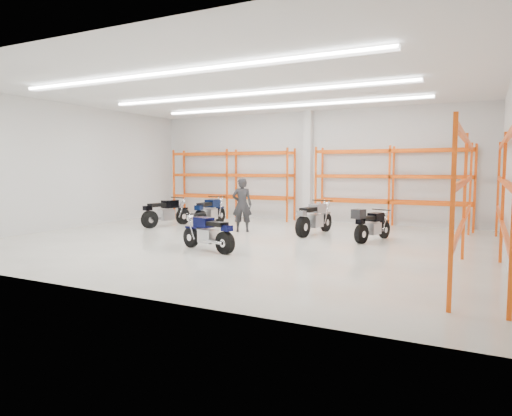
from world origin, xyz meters
The scene contains 12 objects.
ground centered at (0.00, 0.00, 0.00)m, with size 14.00×14.00×0.00m, color beige.
room_shell centered at (0.00, 0.03, 3.28)m, with size 14.02×12.02×4.51m.
motorcycle_main centered at (0.08, -1.79, 0.45)m, with size 1.92×0.87×0.97m.
motorcycle_back_a centered at (-4.17, 1.76, 0.50)m, with size 0.90×2.16×1.08m.
motorcycle_back_b centered at (-2.77, 2.65, 0.51)m, with size 0.74×2.23×1.09m.
motorcycle_back_c centered at (1.51, 2.27, 0.52)m, with size 0.80×2.25×1.11m.
motorcycle_back_d centered at (3.50, 1.70, 0.48)m, with size 0.89×1.93×1.01m.
standing_man centered at (-0.91, 1.83, 0.93)m, with size 0.68×0.44×1.86m, color black.
structural_column centered at (0.00, 5.82, 2.25)m, with size 0.32×0.32×4.50m, color white.
pallet_racking_back_left centered at (-3.40, 5.48, 1.79)m, with size 5.67×0.87×3.00m.
pallet_racking_back_right centered at (3.40, 5.48, 1.79)m, with size 5.67×0.87×3.00m.
pallet_racking_side centered at (6.48, 0.00, 1.81)m, with size 0.87×9.07×3.00m.
Camera 1 is at (6.50, -11.84, 2.18)m, focal length 32.00 mm.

